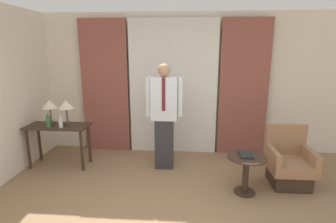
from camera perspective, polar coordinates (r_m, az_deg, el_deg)
wall_back at (r=5.19m, az=1.20°, el=6.01°), size 10.00×0.06×2.70m
curtain_sheer_center at (r=5.07m, az=1.12°, el=5.14°), size 1.68×0.06×2.58m
curtain_drape_left at (r=5.31m, az=-13.52°, el=5.15°), size 0.91×0.06×2.58m
curtain_drape_right at (r=5.17m, az=16.13°, el=4.79°), size 0.91×0.06×2.58m
desk at (r=4.94m, az=-22.77°, el=-4.28°), size 1.06×0.47×0.74m
table_lamp_left at (r=4.97m, az=-24.37°, el=1.26°), size 0.27×0.27×0.43m
table_lamp_right at (r=4.83m, az=-21.31°, el=1.24°), size 0.27×0.27×0.43m
bottle_near_edge at (r=4.72m, az=-22.34°, el=-2.26°), size 0.07×0.07×0.21m
bottle_by_lamp at (r=4.81m, az=-24.62°, el=-2.01°), size 0.07×0.07×0.24m
person at (r=4.36m, az=-0.84°, el=-0.32°), size 0.63×0.21×1.80m
armchair at (r=4.46m, az=24.74°, el=-10.37°), size 0.62×0.63×0.88m
side_table at (r=3.94m, az=16.63°, el=-11.74°), size 0.55×0.55×0.57m
book at (r=3.87m, az=16.60°, el=-9.03°), size 0.18×0.24×0.03m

